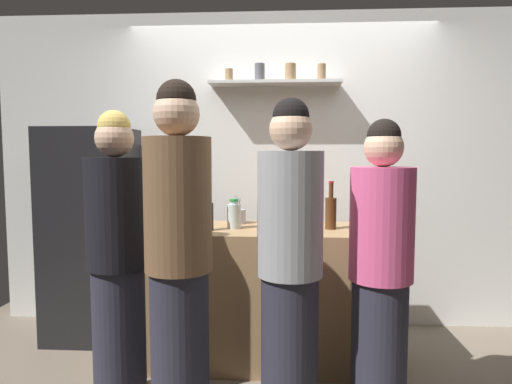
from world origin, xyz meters
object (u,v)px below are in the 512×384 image
at_px(person_pink_top, 381,273).
at_px(person_blonde, 118,260).
at_px(baking_pan, 170,222).
at_px(person_grey_hoodie, 290,266).
at_px(water_bottle_plastic, 234,215).
at_px(utensil_holder, 238,216).
at_px(wine_bottle_amber_glass, 331,211).
at_px(wine_bottle_dark_glass, 208,215).
at_px(person_brown_jacket, 179,259).
at_px(refrigerator, 92,233).

height_order(person_pink_top, person_blonde, person_blonde).
distance_m(baking_pan, person_grey_hoodie, 1.20).
distance_m(baking_pan, water_bottle_plastic, 0.49).
bearing_deg(utensil_holder, person_pink_top, -45.21).
bearing_deg(person_pink_top, wine_bottle_amber_glass, 129.73).
bearing_deg(person_blonde, utensil_holder, -99.58).
bearing_deg(wine_bottle_dark_glass, person_pink_top, -28.09).
bearing_deg(person_grey_hoodie, person_brown_jacket, 140.96).
distance_m(baking_pan, utensil_holder, 0.50).
bearing_deg(utensil_holder, baking_pan, -164.50).
bearing_deg(refrigerator, water_bottle_plastic, -16.93).
relative_size(water_bottle_plastic, person_blonde, 0.12).
xyz_separation_m(baking_pan, utensil_holder, (0.48, 0.13, 0.03)).
distance_m(wine_bottle_dark_glass, person_blonde, 0.69).
xyz_separation_m(wine_bottle_dark_glass, person_blonde, (-0.45, -0.48, -0.20)).
relative_size(baking_pan, person_brown_jacket, 0.19).
height_order(utensil_holder, person_brown_jacket, person_brown_jacket).
bearing_deg(person_blonde, wine_bottle_dark_glass, -104.93).
xyz_separation_m(wine_bottle_amber_glass, person_brown_jacket, (-0.85, -0.84, -0.14)).
xyz_separation_m(baking_pan, person_blonde, (-0.13, -0.66, -0.12)).
relative_size(refrigerator, wine_bottle_dark_glass, 5.53).
relative_size(baking_pan, wine_bottle_dark_glass, 1.15).
xyz_separation_m(water_bottle_plastic, person_brown_jacket, (-0.19, -0.83, -0.11)).
xyz_separation_m(refrigerator, person_pink_top, (2.02, -0.99, -0.02)).
height_order(utensil_holder, person_pink_top, person_pink_top).
relative_size(person_brown_jacket, person_blonde, 1.07).
relative_size(refrigerator, person_brown_jacket, 0.91).
bearing_deg(utensil_holder, person_blonde, -127.51).
height_order(water_bottle_plastic, person_pink_top, person_pink_top).
bearing_deg(wine_bottle_amber_glass, utensil_holder, 161.97).
relative_size(wine_bottle_amber_glass, person_pink_top, 0.20).
height_order(baking_pan, wine_bottle_amber_glass, wine_bottle_amber_glass).
relative_size(baking_pan, person_blonde, 0.20).
xyz_separation_m(water_bottle_plastic, person_blonde, (-0.61, -0.57, -0.19)).
bearing_deg(wine_bottle_dark_glass, wine_bottle_amber_glass, 7.11).
relative_size(refrigerator, water_bottle_plastic, 8.06).
xyz_separation_m(person_pink_top, person_grey_hoodie, (-0.49, -0.11, 0.06)).
height_order(wine_bottle_amber_glass, person_blonde, person_blonde).
bearing_deg(utensil_holder, water_bottle_plastic, -91.12).
bearing_deg(water_bottle_plastic, person_blonde, -136.79).
bearing_deg(utensil_holder, person_grey_hoodie, -69.28).
distance_m(refrigerator, wine_bottle_dark_glass, 1.11).
relative_size(utensil_holder, water_bottle_plastic, 1.07).
bearing_deg(person_blonde, wine_bottle_amber_glass, -127.41).
bearing_deg(baking_pan, water_bottle_plastic, -11.25).
relative_size(baking_pan, person_pink_top, 0.21).
bearing_deg(person_brown_jacket, wine_bottle_dark_glass, -120.93).
bearing_deg(wine_bottle_dark_glass, person_blonde, -132.86).
bearing_deg(baking_pan, wine_bottle_dark_glass, -30.65).
xyz_separation_m(refrigerator, wine_bottle_amber_glass, (1.82, -0.34, 0.23)).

